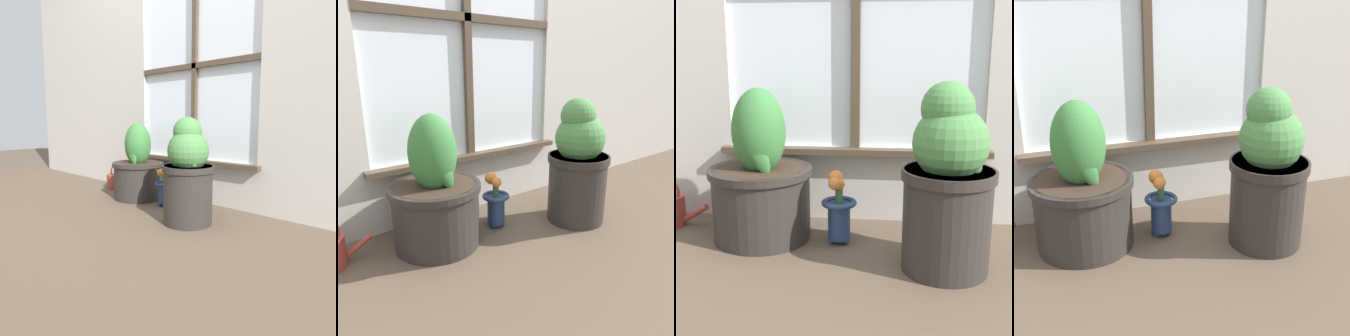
# 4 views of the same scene
# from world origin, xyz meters

# --- Properties ---
(ground_plane) EXTENTS (10.00, 10.00, 0.00)m
(ground_plane) POSITION_xyz_m (0.00, 0.00, 0.00)
(ground_plane) COLOR brown
(potted_plant_left) EXTENTS (0.38, 0.38, 0.55)m
(potted_plant_left) POSITION_xyz_m (-0.32, 0.33, 0.21)
(potted_plant_left) COLOR #2D2826
(potted_plant_left) RESTS_ON ground_plane
(potted_plant_right) EXTENTS (0.29, 0.29, 0.59)m
(potted_plant_right) POSITION_xyz_m (0.32, 0.13, 0.28)
(potted_plant_right) COLOR #2D2826
(potted_plant_right) RESTS_ON ground_plane
(flower_vase) EXTENTS (0.13, 0.13, 0.27)m
(flower_vase) POSITION_xyz_m (-0.04, 0.31, 0.13)
(flower_vase) COLOR navy
(flower_vase) RESTS_ON ground_plane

